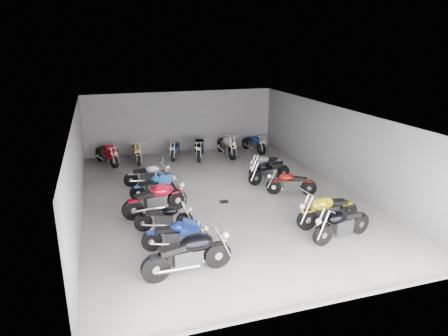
{
  "coord_description": "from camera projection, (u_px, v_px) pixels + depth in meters",
  "views": [
    {
      "loc": [
        -4.15,
        -13.6,
        5.72
      ],
      "look_at": [
        0.3,
        0.45,
        1.0
      ],
      "focal_mm": 32.0,
      "sensor_mm": 36.0,
      "label": 1
    }
  ],
  "objects": [
    {
      "name": "motorcycle_back_c",
      "position": [
        175.0,
        149.0,
        20.25
      ],
      "size": [
        0.8,
        1.82,
        0.84
      ],
      "rotation": [
        0.0,
        0.0,
        2.78
      ],
      "color": "black",
      "rests_on": "ground"
    },
    {
      "name": "motorcycle_right_b",
      "position": [
        327.0,
        210.0,
        12.77
      ],
      "size": [
        2.27,
        0.51,
        1.0
      ],
      "rotation": [
        0.0,
        0.0,
        1.68
      ],
      "color": "black",
      "rests_on": "ground"
    },
    {
      "name": "motorcycle_right_d",
      "position": [
        291.0,
        183.0,
        15.41
      ],
      "size": [
        1.87,
        0.84,
        0.86
      ],
      "rotation": [
        0.0,
        0.0,
        1.19
      ],
      "color": "black",
      "rests_on": "ground"
    },
    {
      "name": "motorcycle_back_d",
      "position": [
        200.0,
        148.0,
        20.18
      ],
      "size": [
        0.88,
        2.13,
        0.97
      ],
      "rotation": [
        0.0,
        0.0,
        2.8
      ],
      "color": "black",
      "rests_on": "ground"
    },
    {
      "name": "motorcycle_right_a",
      "position": [
        341.0,
        223.0,
        11.88
      ],
      "size": [
        2.16,
        0.63,
        0.96
      ],
      "rotation": [
        0.0,
        0.0,
        1.78
      ],
      "color": "black",
      "rests_on": "ground"
    },
    {
      "name": "motorcycle_left_d",
      "position": [
        156.0,
        199.0,
        13.62
      ],
      "size": [
        2.3,
        0.76,
        1.03
      ],
      "rotation": [
        0.0,
        0.0,
        -1.31
      ],
      "color": "black",
      "rests_on": "ground"
    },
    {
      "name": "motorcycle_left_b",
      "position": [
        176.0,
        235.0,
        11.3
      ],
      "size": [
        1.91,
        0.61,
        0.85
      ],
      "rotation": [
        0.0,
        0.0,
        -1.81
      ],
      "color": "black",
      "rests_on": "ground"
    },
    {
      "name": "motorcycle_back_a",
      "position": [
        107.0,
        154.0,
        19.1
      ],
      "size": [
        1.03,
        2.07,
        0.97
      ],
      "rotation": [
        0.0,
        0.0,
        3.56
      ],
      "color": "black",
      "rests_on": "ground"
    },
    {
      "name": "motorcycle_left_c",
      "position": [
        165.0,
        217.0,
        12.47
      ],
      "size": [
        1.84,
        0.56,
        0.82
      ],
      "rotation": [
        0.0,
        0.0,
        -1.8
      ],
      "color": "black",
      "rests_on": "ground"
    },
    {
      "name": "wall_left",
      "position": [
        78.0,
        169.0,
        13.36
      ],
      "size": [
        0.1,
        14.0,
        3.2
      ],
      "primitive_type": "cube",
      "color": "slate",
      "rests_on": "ground"
    },
    {
      "name": "ground",
      "position": [
        220.0,
        197.0,
        15.29
      ],
      "size": [
        14.0,
        14.0,
        0.0
      ],
      "primitive_type": "plane",
      "color": "#9F9D97",
      "rests_on": "ground"
    },
    {
      "name": "wall_right",
      "position": [
        337.0,
        147.0,
        16.24
      ],
      "size": [
        0.1,
        14.0,
        3.2
      ],
      "primitive_type": "cube",
      "color": "slate",
      "rests_on": "ground"
    },
    {
      "name": "motorcycle_back_e",
      "position": [
        227.0,
        145.0,
        20.53
      ],
      "size": [
        0.5,
        2.37,
        1.04
      ],
      "rotation": [
        0.0,
        0.0,
        3.2
      ],
      "color": "black",
      "rests_on": "ground"
    },
    {
      "name": "motorcycle_right_f",
      "position": [
        266.0,
        165.0,
        17.67
      ],
      "size": [
        1.91,
        0.78,
        0.87
      ],
      "rotation": [
        0.0,
        0.0,
        1.91
      ],
      "color": "black",
      "rests_on": "ground"
    },
    {
      "name": "motorcycle_left_f",
      "position": [
        148.0,
        175.0,
        16.39
      ],
      "size": [
        1.93,
        0.42,
        0.85
      ],
      "rotation": [
        0.0,
        0.0,
        -1.66
      ],
      "color": "black",
      "rests_on": "ground"
    },
    {
      "name": "motorcycle_back_f",
      "position": [
        254.0,
        143.0,
        21.29
      ],
      "size": [
        0.62,
        1.98,
        0.88
      ],
      "rotation": [
        0.0,
        0.0,
        3.38
      ],
      "color": "black",
      "rests_on": "ground"
    },
    {
      "name": "motorcycle_right_e",
      "position": [
        269.0,
        171.0,
        16.72
      ],
      "size": [
        2.03,
        0.61,
        0.9
      ],
      "rotation": [
        0.0,
        0.0,
        1.79
      ],
      "color": "black",
      "rests_on": "ground"
    },
    {
      "name": "wall_back",
      "position": [
        181.0,
        122.0,
        21.15
      ],
      "size": [
        10.0,
        0.1,
        3.2
      ],
      "primitive_type": "cube",
      "color": "slate",
      "rests_on": "ground"
    },
    {
      "name": "motorcycle_left_a",
      "position": [
        189.0,
        254.0,
        10.08
      ],
      "size": [
        2.39,
        0.54,
        1.05
      ],
      "rotation": [
        0.0,
        0.0,
        -1.46
      ],
      "color": "black",
      "rests_on": "ground"
    },
    {
      "name": "ceiling",
      "position": [
        220.0,
        114.0,
        14.3
      ],
      "size": [
        10.0,
        14.0,
        0.04
      ],
      "primitive_type": "cube",
      "color": "black",
      "rests_on": "wall_back"
    },
    {
      "name": "motorcycle_left_e",
      "position": [
        155.0,
        186.0,
        15.16
      ],
      "size": [
        1.87,
        0.53,
        0.83
      ],
      "rotation": [
        0.0,
        0.0,
        -1.37
      ],
      "color": "black",
      "rests_on": "ground"
    },
    {
      "name": "drain_grate",
      "position": [
        224.0,
        202.0,
        14.83
      ],
      "size": [
        0.32,
        0.32,
        0.01
      ],
      "primitive_type": "cube",
      "color": "black",
      "rests_on": "ground"
    },
    {
      "name": "motorcycle_back_b",
      "position": [
        137.0,
        152.0,
        19.52
      ],
      "size": [
        0.4,
        2.08,
        0.91
      ],
      "rotation": [
        0.0,
        0.0,
        3.15
      ],
      "color": "black",
      "rests_on": "ground"
    }
  ]
}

